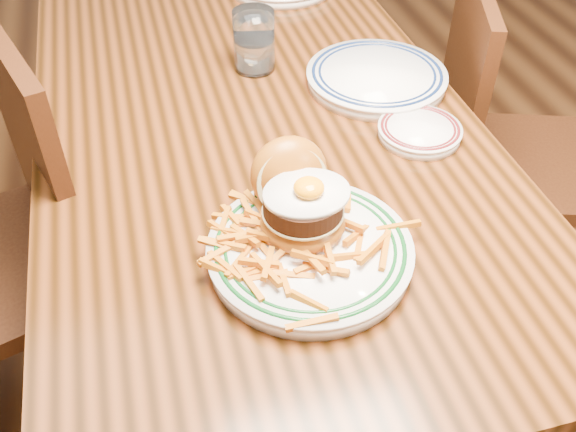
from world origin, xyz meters
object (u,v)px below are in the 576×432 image
object	(u,v)px
chair_right	(497,147)
main_plate	(307,232)
table	(252,138)
side_plate	(420,130)

from	to	relation	value
chair_right	main_plate	bearing A→B (deg)	55.73
table	chair_right	distance (m)	0.68
table	main_plate	size ratio (longest dim) A/B	4.95
side_plate	table	bearing A→B (deg)	143.57
table	main_plate	bearing A→B (deg)	-91.01
chair_right	side_plate	size ratio (longest dim) A/B	5.67
table	side_plate	world-z (taller)	side_plate
main_plate	table	bearing A→B (deg)	87.82
chair_right	main_plate	world-z (taller)	same
table	main_plate	world-z (taller)	main_plate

